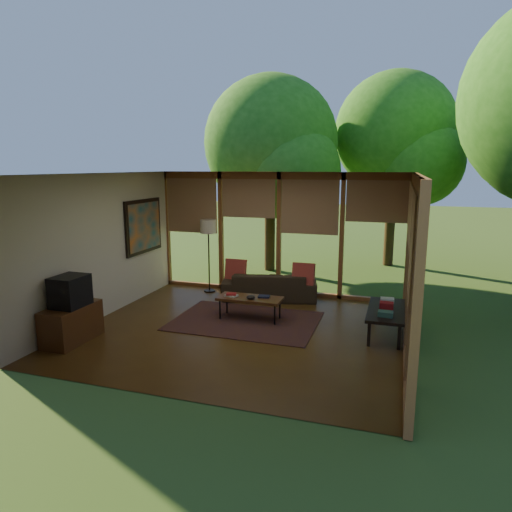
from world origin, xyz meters
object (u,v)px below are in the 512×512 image
(sofa, at_px, (269,286))
(television, at_px, (70,291))
(floor_lamp, at_px, (208,231))
(side_console, at_px, (386,312))
(media_cabinet, at_px, (72,324))
(coffee_table, at_px, (250,299))

(sofa, distance_m, television, 4.12)
(television, xyz_separation_m, floor_lamp, (0.91, 3.46, 0.56))
(floor_lamp, bearing_deg, television, -104.80)
(floor_lamp, bearing_deg, sofa, -5.79)
(floor_lamp, relative_size, side_console, 1.18)
(media_cabinet, height_order, television, television)
(sofa, bearing_deg, floor_lamp, -19.30)
(sofa, height_order, coffee_table, sofa)
(floor_lamp, distance_m, coffee_table, 2.37)
(sofa, xyz_separation_m, side_console, (2.47, -1.45, 0.12))
(sofa, bearing_deg, coffee_table, 77.40)
(coffee_table, bearing_deg, television, -141.43)
(media_cabinet, bearing_deg, sofa, 54.05)
(side_console, bearing_deg, television, -159.04)
(sofa, bearing_deg, media_cabinet, 40.54)
(floor_lamp, relative_size, coffee_table, 1.38)
(sofa, height_order, media_cabinet, media_cabinet)
(television, bearing_deg, side_console, 20.96)
(sofa, relative_size, side_console, 1.43)
(floor_lamp, distance_m, side_console, 4.36)
(media_cabinet, distance_m, television, 0.55)
(sofa, relative_size, coffee_table, 1.67)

